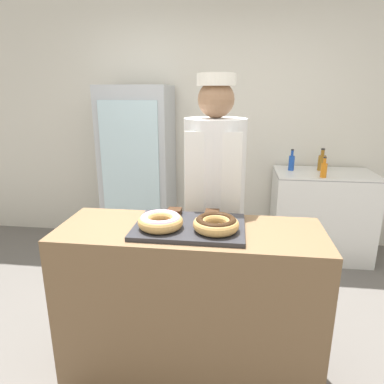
{
  "coord_description": "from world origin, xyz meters",
  "views": [
    {
      "loc": [
        0.24,
        -1.72,
        1.69
      ],
      "look_at": [
        0.0,
        0.1,
        1.15
      ],
      "focal_mm": 32.0,
      "sensor_mm": 36.0,
      "label": 1
    }
  ],
  "objects_px": {
    "baker_person": "(214,203)",
    "bottle_orange": "(324,170)",
    "beverage_fridge": "(139,170)",
    "donut_chocolate_glaze": "(216,223)",
    "bottle_blue": "(292,162)",
    "chest_freezer": "(321,214)",
    "brownie_back_right": "(212,213)",
    "bottle_amber": "(322,162)",
    "brownie_back_left": "(175,212)",
    "donut_light_glaze": "(161,221)",
    "serving_tray": "(190,227)"
  },
  "relations": [
    {
      "from": "serving_tray",
      "to": "brownie_back_right",
      "type": "height_order",
      "value": "brownie_back_right"
    },
    {
      "from": "baker_person",
      "to": "brownie_back_left",
      "type": "bearing_deg",
      "value": -118.81
    },
    {
      "from": "chest_freezer",
      "to": "bottle_orange",
      "type": "xyz_separation_m",
      "value": [
        -0.07,
        -0.22,
        0.53
      ]
    },
    {
      "from": "serving_tray",
      "to": "donut_chocolate_glaze",
      "type": "bearing_deg",
      "value": -23.16
    },
    {
      "from": "chest_freezer",
      "to": "brownie_back_left",
      "type": "bearing_deg",
      "value": -127.48
    },
    {
      "from": "donut_chocolate_glaze",
      "to": "baker_person",
      "type": "xyz_separation_m",
      "value": [
        -0.05,
        0.6,
        -0.08
      ]
    },
    {
      "from": "brownie_back_right",
      "to": "bottle_amber",
      "type": "xyz_separation_m",
      "value": [
        1.0,
        1.72,
        -0.01
      ]
    },
    {
      "from": "brownie_back_right",
      "to": "chest_freezer",
      "type": "distance_m",
      "value": 2.0
    },
    {
      "from": "donut_light_glaze",
      "to": "donut_chocolate_glaze",
      "type": "height_order",
      "value": "same"
    },
    {
      "from": "brownie_back_left",
      "to": "bottle_orange",
      "type": "relative_size",
      "value": 0.41
    },
    {
      "from": "baker_person",
      "to": "beverage_fridge",
      "type": "height_order",
      "value": "baker_person"
    },
    {
      "from": "brownie_back_right",
      "to": "baker_person",
      "type": "relative_size",
      "value": 0.04
    },
    {
      "from": "serving_tray",
      "to": "baker_person",
      "type": "distance_m",
      "value": 0.54
    },
    {
      "from": "brownie_back_right",
      "to": "chest_freezer",
      "type": "relative_size",
      "value": 0.08
    },
    {
      "from": "beverage_fridge",
      "to": "donut_chocolate_glaze",
      "type": "bearing_deg",
      "value": -62.81
    },
    {
      "from": "donut_light_glaze",
      "to": "bottle_amber",
      "type": "bearing_deg",
      "value": 56.99
    },
    {
      "from": "chest_freezer",
      "to": "baker_person",
      "type": "bearing_deg",
      "value": -129.79
    },
    {
      "from": "brownie_back_right",
      "to": "bottle_amber",
      "type": "height_order",
      "value": "bottle_amber"
    },
    {
      "from": "donut_light_glaze",
      "to": "bottle_amber",
      "type": "xyz_separation_m",
      "value": [
        1.26,
        1.94,
        -0.04
      ]
    },
    {
      "from": "donut_chocolate_glaze",
      "to": "bottle_blue",
      "type": "height_order",
      "value": "bottle_blue"
    },
    {
      "from": "serving_tray",
      "to": "donut_chocolate_glaze",
      "type": "xyz_separation_m",
      "value": [
        0.15,
        -0.06,
        0.05
      ]
    },
    {
      "from": "chest_freezer",
      "to": "bottle_blue",
      "type": "bearing_deg",
      "value": 170.47
    },
    {
      "from": "baker_person",
      "to": "bottle_amber",
      "type": "height_order",
      "value": "baker_person"
    },
    {
      "from": "brownie_back_left",
      "to": "baker_person",
      "type": "distance_m",
      "value": 0.44
    },
    {
      "from": "baker_person",
      "to": "beverage_fridge",
      "type": "relative_size",
      "value": 1.03
    },
    {
      "from": "brownie_back_left",
      "to": "beverage_fridge",
      "type": "bearing_deg",
      "value": 112.93
    },
    {
      "from": "donut_chocolate_glaze",
      "to": "bottle_orange",
      "type": "xyz_separation_m",
      "value": [
        0.92,
        1.62,
        -0.05
      ]
    },
    {
      "from": "bottle_amber",
      "to": "bottle_blue",
      "type": "relative_size",
      "value": 1.04
    },
    {
      "from": "beverage_fridge",
      "to": "bottle_amber",
      "type": "distance_m",
      "value": 1.91
    },
    {
      "from": "brownie_back_left",
      "to": "bottle_amber",
      "type": "bearing_deg",
      "value": 54.6
    },
    {
      "from": "bottle_blue",
      "to": "bottle_orange",
      "type": "bearing_deg",
      "value": -46.75
    },
    {
      "from": "donut_chocolate_glaze",
      "to": "bottle_amber",
      "type": "relative_size",
      "value": 1.06
    },
    {
      "from": "donut_light_glaze",
      "to": "chest_freezer",
      "type": "relative_size",
      "value": 0.25
    },
    {
      "from": "brownie_back_left",
      "to": "bottle_blue",
      "type": "relative_size",
      "value": 0.37
    },
    {
      "from": "beverage_fridge",
      "to": "bottle_orange",
      "type": "relative_size",
      "value": 8.94
    },
    {
      "from": "brownie_back_right",
      "to": "donut_chocolate_glaze",
      "type": "bearing_deg",
      "value": -80.61
    },
    {
      "from": "donut_chocolate_glaze",
      "to": "beverage_fridge",
      "type": "height_order",
      "value": "beverage_fridge"
    },
    {
      "from": "beverage_fridge",
      "to": "bottle_amber",
      "type": "bearing_deg",
      "value": 3.06
    },
    {
      "from": "chest_freezer",
      "to": "beverage_fridge",
      "type": "bearing_deg",
      "value": -179.8
    },
    {
      "from": "baker_person",
      "to": "bottle_blue",
      "type": "xyz_separation_m",
      "value": [
        0.71,
        1.3,
        0.05
      ]
    },
    {
      "from": "bottle_amber",
      "to": "bottle_blue",
      "type": "distance_m",
      "value": 0.31
    },
    {
      "from": "beverage_fridge",
      "to": "bottle_blue",
      "type": "distance_m",
      "value": 1.61
    },
    {
      "from": "brownie_back_right",
      "to": "baker_person",
      "type": "distance_m",
      "value": 0.38
    },
    {
      "from": "donut_light_glaze",
      "to": "baker_person",
      "type": "bearing_deg",
      "value": 67.7
    },
    {
      "from": "bottle_orange",
      "to": "beverage_fridge",
      "type": "bearing_deg",
      "value": 173.51
    },
    {
      "from": "brownie_back_right",
      "to": "bottle_blue",
      "type": "height_order",
      "value": "bottle_blue"
    },
    {
      "from": "bottle_orange",
      "to": "brownie_back_right",
      "type": "bearing_deg",
      "value": -124.04
    },
    {
      "from": "baker_person",
      "to": "bottle_orange",
      "type": "distance_m",
      "value": 1.41
    },
    {
      "from": "donut_light_glaze",
      "to": "beverage_fridge",
      "type": "distance_m",
      "value": 1.95
    },
    {
      "from": "brownie_back_right",
      "to": "donut_light_glaze",
      "type": "bearing_deg",
      "value": -139.99
    }
  ]
}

